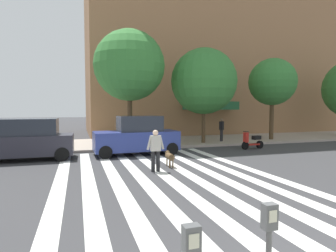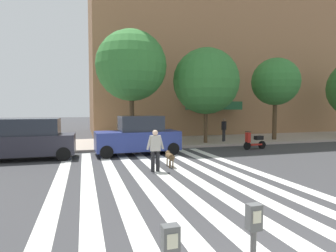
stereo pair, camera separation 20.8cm
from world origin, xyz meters
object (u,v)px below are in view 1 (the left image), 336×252
pedestrian_bystander (222,128)px  pedestrian_dog_walker (156,148)px  parked_car_behind_first (137,136)px  parked_scooter (253,141)px  street_tree_further (272,82)px  parking_meter_second_along (269,251)px  dog_on_leash (169,156)px  street_tree_nearest (129,66)px  parked_car_near_curb (23,140)px  street_tree_middle (204,81)px

pedestrian_bystander → pedestrian_dog_walker: bearing=-133.8°
pedestrian_bystander → parked_car_behind_first: bearing=-156.7°
parked_scooter → pedestrian_dog_walker: pedestrian_dog_walker is taller
street_tree_further → parking_meter_second_along: bearing=-128.8°
parking_meter_second_along → pedestrian_dog_walker: bearing=82.4°
street_tree_further → pedestrian_bystander: street_tree_further is taller
dog_on_leash → parked_car_behind_first: bearing=100.1°
parking_meter_second_along → parked_car_behind_first: parked_car_behind_first is taller
parking_meter_second_along → street_tree_nearest: 15.61m
parked_car_near_curb → parked_car_behind_first: parked_car_behind_first is taller
parked_car_behind_first → parked_car_near_curb: bearing=-180.0°
street_tree_further → pedestrian_dog_walker: bearing=-147.3°
parked_car_near_curb → parked_car_behind_first: 5.54m
street_tree_further → dog_on_leash: bearing=-148.0°
parked_car_behind_first → street_tree_middle: (5.15, 2.53, 3.35)m
pedestrian_dog_walker → street_tree_middle: bearing=52.2°
street_tree_further → street_tree_nearest: bearing=-178.9°
parked_car_behind_first → street_tree_further: bearing=14.6°
pedestrian_bystander → street_tree_nearest: bearing=-177.8°
street_tree_nearest → pedestrian_dog_walker: bearing=-92.2°
parking_meter_second_along → dog_on_leash: 8.96m
street_tree_nearest → dog_on_leash: (0.54, -6.25, -4.71)m
dog_on_leash → pedestrian_bystander: bearing=46.8°
parked_car_near_curb → pedestrian_dog_walker: bearing=-38.7°
parking_meter_second_along → pedestrian_bystander: 17.22m
street_tree_nearest → pedestrian_bystander: bearing=2.2°
parked_car_near_curb → pedestrian_bystander: parked_car_near_curb is taller
parked_car_behind_first → street_tree_nearest: 4.94m
parked_scooter → street_tree_further: (3.86, 3.11, 4.00)m
pedestrian_bystander → parked_car_near_curb: bearing=-166.7°
parked_car_near_curb → dog_on_leash: bearing=-30.2°
pedestrian_dog_walker → street_tree_nearest: bearing=87.8°
pedestrian_dog_walker → parked_car_behind_first: bearing=87.8°
parking_meter_second_along → parked_scooter: size_ratio=0.83×
parked_scooter → pedestrian_dog_walker: size_ratio=1.00×
parked_scooter → street_tree_middle: size_ratio=0.25×
parking_meter_second_along → street_tree_middle: 16.52m
pedestrian_dog_walker → parked_car_near_curb: bearing=141.3°
parked_car_near_curb → pedestrian_bystander: (12.29, 2.91, 0.10)m
dog_on_leash → pedestrian_bystander: (6.11, 6.51, 0.63)m
street_tree_middle → parked_car_behind_first: bearing=-153.8°
parking_meter_second_along → pedestrian_dog_walker: 8.10m
parked_car_behind_first → pedestrian_dog_walker: (-0.17, -4.31, -0.05)m
parking_meter_second_along → dog_on_leash: (1.88, 8.74, -0.59)m
street_tree_middle → pedestrian_bystander: (1.61, 0.38, -3.25)m
parked_car_behind_first → parking_meter_second_along: bearing=-95.7°
parked_car_behind_first → parked_scooter: 7.16m
parked_car_near_curb → pedestrian_dog_walker: 6.89m
pedestrian_dog_walker → dog_on_leash: size_ratio=1.67×
parked_car_behind_first → street_tree_nearest: street_tree_nearest is taller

